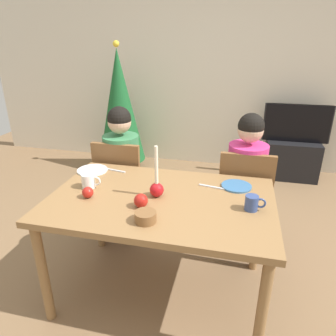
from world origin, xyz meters
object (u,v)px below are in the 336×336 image
person_left_child (123,176)px  candle_centerpiece (157,186)px  chair_right (244,196)px  plate_left (92,170)px  apple_by_left_plate (88,192)px  tv (297,123)px  mug_left (89,181)px  mug_right (252,203)px  chair_left (122,183)px  bowl_walnuts (146,217)px  apple_near_candle (141,201)px  person_right_child (245,188)px  plate_right (236,186)px  dining_table (161,209)px  christmas_tree (120,107)px  tv_stand (291,159)px

person_left_child → candle_centerpiece: size_ratio=3.51×
chair_right → plate_left: bearing=-164.5°
plate_left → apple_by_left_plate: 0.43m
tv → apple_by_left_plate: bearing=-123.2°
mug_left → mug_right: 1.05m
chair_left → bowl_walnuts: size_ratio=7.49×
chair_left → plate_left: bearing=-107.5°
apple_near_candle → candle_centerpiece: bearing=69.8°
person_left_child → apple_by_left_plate: size_ratio=16.47×
chair_right → apple_near_candle: size_ratio=10.70×
person_right_child → apple_by_left_plate: size_ratio=16.47×
person_right_child → mug_left: (-1.03, -0.61, 0.23)m
chair_right → mug_left: (-1.03, -0.58, 0.29)m
tv → mug_right: bearing=-103.9°
chair_left → plate_right: (0.96, -0.34, 0.24)m
chair_right → candle_centerpiece: 0.87m
plate_left → apple_by_left_plate: bearing=-67.5°
dining_table → plate_left: (-0.61, 0.29, 0.09)m
person_right_child → mug_right: 0.70m
bowl_walnuts → christmas_tree: bearing=114.3°
mug_left → mug_right: bearing=-2.9°
person_left_child → apple_by_left_plate: bearing=-85.1°
plate_left → apple_by_left_plate: (0.16, -0.39, 0.03)m
apple_near_candle → bowl_walnuts: bearing=-63.4°
plate_left → chair_left: bearing=72.5°
chair_left → apple_near_candle: 0.90m
chair_left → dining_table: bearing=-50.1°
chair_left → person_left_child: person_left_child is taller
apple_by_left_plate → tv_stand: bearing=56.8°
chair_right → mug_left: size_ratio=6.78×
person_right_child → mug_left: size_ratio=8.83×
apple_near_candle → apple_by_left_plate: 0.36m
mug_left → apple_near_candle: size_ratio=1.58×
dining_table → chair_right: bearing=49.1°
candle_centerpiece → apple_near_candle: candle_centerpiece is taller
chair_right → bowl_walnuts: size_ratio=7.49×
christmas_tree → plate_right: 2.38m
mug_right → apple_near_candle: size_ratio=1.42×
person_right_child → mug_right: (0.03, -0.66, 0.23)m
plate_right → mug_right: bearing=-71.8°
person_right_child → bowl_walnuts: size_ratio=9.76×
tv → candle_centerpiece: (-1.15, -2.29, 0.11)m
tv_stand → tv: 0.47m
plate_left → apple_near_candle: (0.52, -0.43, 0.04)m
person_left_child → tv_stand: person_left_child is taller
tv → chair_right: bearing=-109.5°
plate_right → apple_near_candle: apple_near_candle is taller
chair_left → person_right_child: size_ratio=0.77×
tv → plate_left: tv is taller
person_right_child → christmas_tree: christmas_tree is taller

